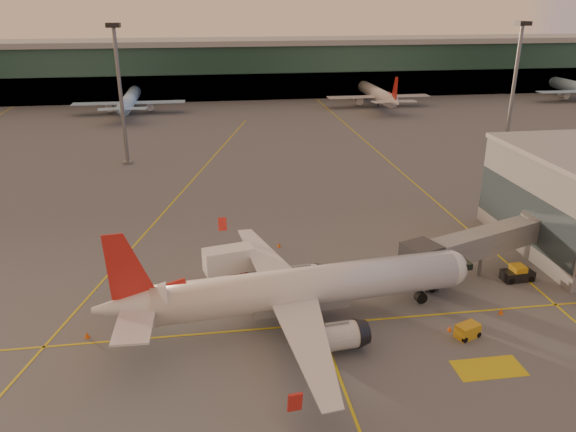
{
  "coord_description": "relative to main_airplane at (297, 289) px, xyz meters",
  "views": [
    {
      "loc": [
        -5.09,
        -41.17,
        29.82
      ],
      "look_at": [
        4.35,
        21.54,
        5.0
      ],
      "focal_mm": 35.0,
      "sensor_mm": 36.0,
      "label": 1
    }
  ],
  "objects": [
    {
      "name": "taxi_markings",
      "position": [
        -10.17,
        38.77,
        -3.63
      ],
      "size": [
        100.12,
        173.0,
        0.01
      ],
      "color": "gold",
      "rests_on": "ground"
    },
    {
      "name": "terminal",
      "position": [
        -2.85,
        136.07,
        5.13
      ],
      "size": [
        400.0,
        20.0,
        17.6
      ],
      "color": "#19382D",
      "rests_on": "ground"
    },
    {
      "name": "main_airplane",
      "position": [
        0.0,
        0.0,
        0.0
      ],
      "size": [
        37.02,
        33.45,
        11.17
      ],
      "rotation": [
        0.0,
        0.0,
        0.11
      ],
      "color": "silver",
      "rests_on": "ground"
    },
    {
      "name": "jet_bridge",
      "position": [
        23.49,
        7.38,
        0.21
      ],
      "size": [
        21.61,
        10.69,
        5.63
      ],
      "color": "slate",
      "rests_on": "ground"
    },
    {
      "name": "mast_east_near",
      "position": [
        52.15,
        56.28,
        11.23
      ],
      "size": [
        2.4,
        2.4,
        25.6
      ],
      "color": "slate",
      "rests_on": "ground"
    },
    {
      "name": "distant_aircraft_row",
      "position": [
        7.98,
        112.28,
        -3.63
      ],
      "size": [
        350.0,
        34.0,
        13.0
      ],
      "color": "#98CBFF",
      "rests_on": "ground"
    },
    {
      "name": "cone_wing_left",
      "position": [
        0.64,
        17.89,
        -3.34
      ],
      "size": [
        0.47,
        0.47,
        0.59
      ],
      "color": "#DB520B",
      "rests_on": "ground"
    },
    {
      "name": "cone_fwd",
      "position": [
        14.21,
        -3.7,
        -3.38
      ],
      "size": [
        0.41,
        0.41,
        0.52
      ],
      "color": "#DB520B",
      "rests_on": "ground"
    },
    {
      "name": "cone_nose",
      "position": [
        20.62,
        -1.55,
        -3.34
      ],
      "size": [
        0.47,
        0.47,
        0.6
      ],
      "color": "#DB520B",
      "rests_on": "ground"
    },
    {
      "name": "gpu_cart",
      "position": [
        15.41,
        -4.94,
        -2.98
      ],
      "size": [
        2.6,
        2.09,
        1.32
      ],
      "rotation": [
        0.0,
        0.0,
        0.38
      ],
      "color": "#BF8E17",
      "rests_on": "ground"
    },
    {
      "name": "ground",
      "position": [
        -2.85,
        -5.72,
        -3.63
      ],
      "size": [
        600.0,
        600.0,
        0.0
      ],
      "primitive_type": "plane",
      "color": "#4C4F54",
      "rests_on": "ground"
    },
    {
      "name": "cone_tail",
      "position": [
        -19.92,
        0.24,
        -3.33
      ],
      "size": [
        0.49,
        0.49,
        0.62
      ],
      "color": "#DB520B",
      "rests_on": "ground"
    },
    {
      "name": "pushback_tug",
      "position": [
        26.04,
        5.03,
        -2.91
      ],
      "size": [
        3.55,
        2.07,
        1.77
      ],
      "rotation": [
        0.0,
        0.0,
        0.06
      ],
      "color": "black",
      "rests_on": "ground"
    },
    {
      "name": "mast_west_near",
      "position": [
        -22.85,
        60.28,
        11.23
      ],
      "size": [
        2.4,
        2.4,
        25.6
      ],
      "color": "slate",
      "rests_on": "ground"
    },
    {
      "name": "catering_truck",
      "position": [
        -6.03,
        9.1,
        -1.22
      ],
      "size": [
        5.85,
        3.51,
        4.24
      ],
      "rotation": [
        0.0,
        0.0,
        0.22
      ],
      "color": "#B22D19",
      "rests_on": "ground"
    }
  ]
}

